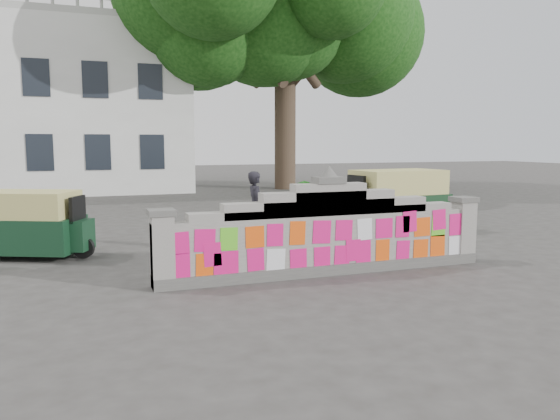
{
  "coord_description": "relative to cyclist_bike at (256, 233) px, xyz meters",
  "views": [
    {
      "loc": [
        -4.27,
        -8.98,
        2.41
      ],
      "look_at": [
        -0.57,
        1.0,
        1.1
      ],
      "focal_mm": 35.0,
      "sensor_mm": 36.0,
      "label": 1
    }
  ],
  "objects": [
    {
      "name": "rickshaw_left",
      "position": [
        -4.6,
        1.27,
        0.27
      ],
      "size": [
        2.6,
        1.98,
        1.4
      ],
      "rotation": [
        0.0,
        0.0,
        -0.43
      ],
      "color": "#10311C",
      "rests_on": "ground"
    },
    {
      "name": "cyclist_bike",
      "position": [
        0.0,
        0.0,
        0.0
      ],
      "size": [
        1.77,
        0.69,
        0.92
      ],
      "primitive_type": "imported",
      "rotation": [
        0.0,
        0.0,
        1.52
      ],
      "color": "black",
      "rests_on": "ground"
    },
    {
      "name": "shade_tree",
      "position": [
        6.68,
        15.76,
        8.48
      ],
      "size": [
        12.0,
        10.0,
        12.0
      ],
      "color": "#38281E",
      "rests_on": "ground"
    },
    {
      "name": "cyclist_rider",
      "position": [
        0.0,
        0.0,
        0.32
      ],
      "size": [
        0.4,
        0.58,
        1.55
      ],
      "primitive_type": "imported",
      "rotation": [
        0.0,
        0.0,
        1.52
      ],
      "color": "black",
      "rests_on": "ground"
    },
    {
      "name": "ground",
      "position": [
        0.68,
        -2.24,
        -0.46
      ],
      "size": [
        100.0,
        100.0,
        0.0
      ],
      "primitive_type": "plane",
      "color": "#383533",
      "rests_on": "ground"
    },
    {
      "name": "parapet_wall",
      "position": [
        0.68,
        -2.25,
        0.29
      ],
      "size": [
        6.48,
        0.44,
        2.01
      ],
      "color": "#4C4C49",
      "rests_on": "ground"
    },
    {
      "name": "rickshaw_right",
      "position": [
        4.5,
        1.56,
        0.41
      ],
      "size": [
        3.09,
        1.64,
        1.68
      ],
      "rotation": [
        0.0,
        0.0,
        3.23
      ],
      "color": "black",
      "rests_on": "ground"
    },
    {
      "name": "building",
      "position": [
        -6.32,
        19.74,
        3.56
      ],
      "size": [
        16.0,
        10.0,
        8.9
      ],
      "color": "silver",
      "rests_on": "ground"
    },
    {
      "name": "pedestrian",
      "position": [
        1.19,
        0.14,
        0.32
      ],
      "size": [
        0.62,
        0.78,
        1.56
      ],
      "primitive_type": "imported",
      "rotation": [
        0.0,
        0.0,
        -1.53
      ],
      "color": "#2B8825",
      "rests_on": "ground"
    }
  ]
}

